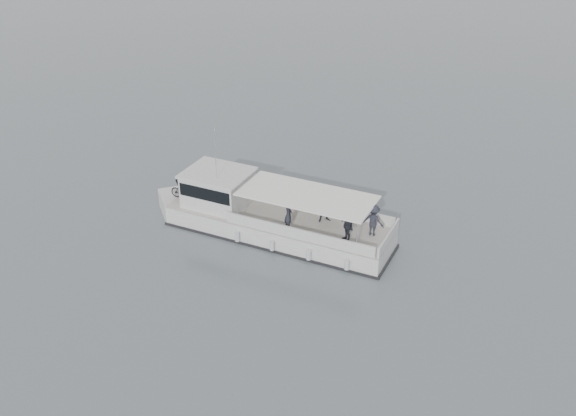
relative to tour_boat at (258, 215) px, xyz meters
The scene contains 2 objects.
ground 6.22m from the tour_boat, 28.70° to the left, with size 1400.00×1400.00×0.00m, color #525B60.
tour_boat is the anchor object (origin of this frame).
Camera 1 is at (8.43, -25.12, 15.61)m, focal length 40.00 mm.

